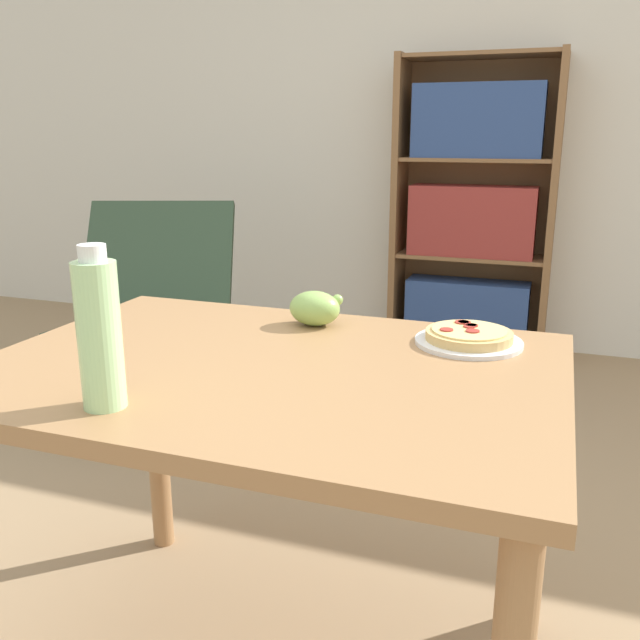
% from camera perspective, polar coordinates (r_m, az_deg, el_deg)
% --- Properties ---
extents(wall_back, '(8.00, 0.05, 2.60)m').
position_cam_1_polar(wall_back, '(3.94, 13.55, 16.66)').
color(wall_back, silver).
rests_on(wall_back, ground_plane).
extents(dining_table, '(1.15, 0.83, 0.75)m').
position_cam_1_polar(dining_table, '(1.40, -4.21, -7.70)').
color(dining_table, '#A37549').
rests_on(dining_table, ground_plane).
extents(pizza_on_plate, '(0.23, 0.23, 0.04)m').
position_cam_1_polar(pizza_on_plate, '(1.51, 12.42, -1.45)').
color(pizza_on_plate, white).
rests_on(pizza_on_plate, dining_table).
extents(grape_bunch, '(0.12, 0.10, 0.08)m').
position_cam_1_polar(grape_bunch, '(1.62, -0.42, 1.01)').
color(grape_bunch, '#93BC5B').
rests_on(grape_bunch, dining_table).
extents(drink_bottle, '(0.07, 0.07, 0.28)m').
position_cam_1_polar(drink_bottle, '(1.17, -18.09, -1.03)').
color(drink_bottle, '#B7EAA3').
rests_on(drink_bottle, dining_table).
extents(lounge_chair_near, '(0.87, 0.95, 0.88)m').
position_cam_1_polar(lounge_chair_near, '(3.15, -13.84, -1.67)').
color(lounge_chair_near, black).
rests_on(lounge_chair_near, ground_plane).
extents(bookshelf, '(0.85, 0.29, 1.59)m').
position_cam_1_polar(bookshelf, '(3.79, 12.70, 8.46)').
color(bookshelf, brown).
rests_on(bookshelf, ground_plane).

